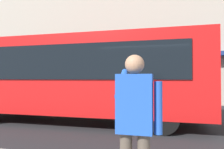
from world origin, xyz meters
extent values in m
plane|color=#232326|center=(0.00, 0.00, 0.00)|extent=(60.00, 60.00, 0.00)
cube|color=#A89E8E|center=(0.00, -6.80, 6.00)|extent=(28.00, 0.80, 12.00)
cube|color=navy|center=(-3.50, -6.20, 3.00)|extent=(4.40, 1.10, 0.24)
cube|color=red|center=(2.50, -0.08, 1.70)|extent=(9.00, 2.50, 2.60)
cube|color=black|center=(2.50, 1.18, 2.10)|extent=(7.60, 0.06, 1.10)
cylinder|color=black|center=(5.50, -1.18, 0.50)|extent=(1.00, 0.28, 1.00)
cylinder|color=black|center=(-0.50, -1.18, 0.50)|extent=(1.00, 0.28, 1.00)
cylinder|color=black|center=(-0.50, 1.02, 0.50)|extent=(1.00, 0.28, 1.00)
cube|color=#1E4CAD|center=(-0.29, 4.76, 1.30)|extent=(0.40, 0.24, 0.66)
sphere|color=#A87A5B|center=(-0.29, 4.76, 1.74)|extent=(0.22, 0.22, 0.22)
cylinder|color=#1E4CAD|center=(-0.55, 4.76, 1.26)|extent=(0.09, 0.09, 0.58)
cylinder|color=#1E4CAD|center=(-0.11, 4.60, 1.52)|extent=(0.09, 0.48, 0.37)
cube|color=black|center=(-0.19, 4.46, 1.72)|extent=(0.07, 0.01, 0.14)
camera|label=1|loc=(-0.64, 7.14, 1.58)|focal=33.93mm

